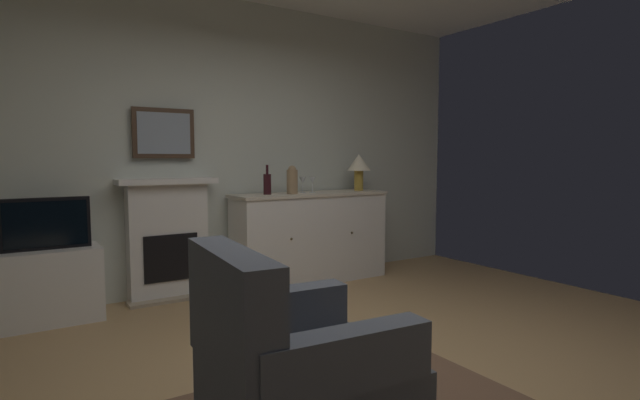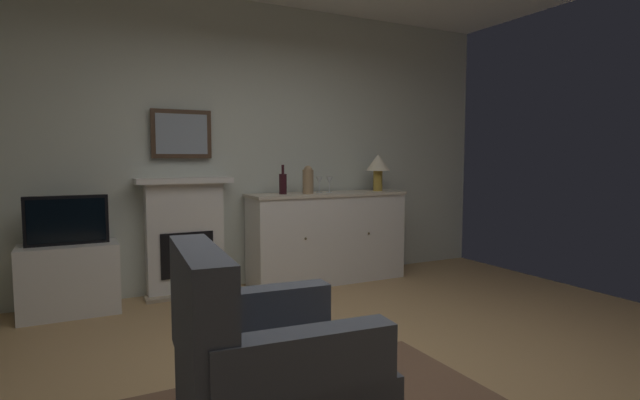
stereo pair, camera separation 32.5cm
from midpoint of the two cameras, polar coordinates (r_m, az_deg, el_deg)
name	(u,v)px [view 1 (the left image)]	position (r m, az deg, el deg)	size (l,w,h in m)	color
ground_plane	(376,386)	(3.05, 3.30, -20.96)	(5.96, 4.93, 0.10)	tan
wall_rear	(219,145)	(4.93, -13.62, 6.28)	(5.96, 0.06, 2.82)	silver
fireplace_unit	(168,239)	(4.71, -19.24, -4.32)	(0.87, 0.30, 1.10)	white
framed_picture	(164,133)	(4.70, -19.70, 7.35)	(0.55, 0.04, 0.45)	#473323
sideboard_cabinet	(311,237)	(5.08, -2.94, -4.36)	(1.66, 0.49, 0.93)	white
table_lamp	(359,165)	(5.35, 2.82, 4.10)	(0.26, 0.26, 0.40)	#B79338
wine_bottle	(267,184)	(4.80, -8.12, 1.91)	(0.08, 0.08, 0.29)	#331419
wine_glass_left	(303,181)	(5.00, -3.92, 2.23)	(0.07, 0.07, 0.16)	silver
wine_glass_center	(312,181)	(5.04, -2.74, 2.25)	(0.07, 0.07, 0.16)	silver
vase_decorative	(292,180)	(4.85, -5.19, 2.35)	(0.11, 0.11, 0.28)	#9E7F5B
tv_cabinet	(49,286)	(4.48, -31.00, -8.60)	(0.75, 0.42, 0.58)	white
tv_set	(46,224)	(4.37, -31.28, -2.39)	(0.62, 0.07, 0.40)	black
armchair	(292,369)	(2.22, -7.70, -19.05)	(0.87, 0.84, 0.92)	#474C56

